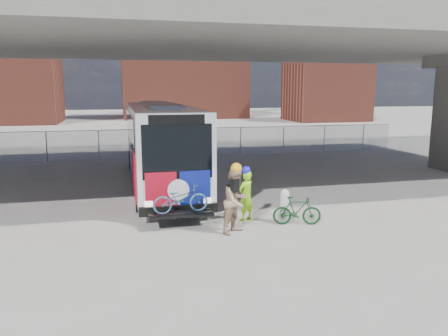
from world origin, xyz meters
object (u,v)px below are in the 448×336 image
object	(u,v)px
cyclist_hivis	(246,195)
bollard	(285,205)
cyclist_tan	(236,200)
bike_parked	(297,211)
bus	(160,138)

from	to	relation	value
cyclist_hivis	bollard	bearing A→B (deg)	126.65
cyclist_hivis	cyclist_tan	xyz separation A→B (m)	(-0.64, -1.12, 0.13)
cyclist_tan	bike_parked	size ratio (longest dim) A/B	1.40
bus	bike_parked	bearing A→B (deg)	-62.89
bus	bollard	xyz separation A→B (m)	(3.35, -6.82, -1.52)
bike_parked	bus	bearing A→B (deg)	41.60
bus	bike_parked	xyz separation A→B (m)	(3.66, -7.14, -1.65)
cyclist_hivis	bike_parked	size ratio (longest dim) A/B	1.19
bollard	cyclist_tan	size ratio (longest dim) A/B	0.52
bus	cyclist_hivis	xyz separation A→B (m)	(2.19, -6.32, -1.22)
bike_parked	cyclist_hivis	bearing A→B (deg)	75.37
bike_parked	bollard	bearing A→B (deg)	58.04
cyclist_tan	bike_parked	distance (m)	2.19
bus	cyclist_tan	bearing A→B (deg)	-78.21
cyclist_tan	bike_parked	bearing A→B (deg)	-28.95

